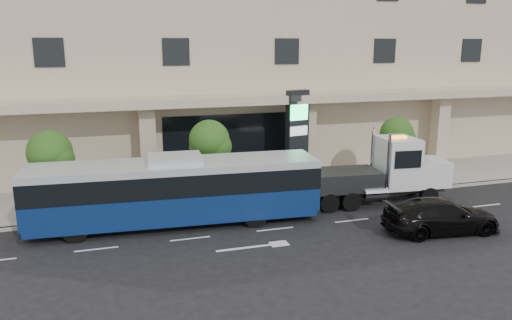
{
  "coord_description": "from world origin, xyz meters",
  "views": [
    {
      "loc": [
        -7.27,
        -22.28,
        8.51
      ],
      "look_at": [
        0.14,
        2.0,
        2.54
      ],
      "focal_mm": 35.0,
      "sensor_mm": 36.0,
      "label": 1
    }
  ],
  "objects_px": {
    "city_bus": "(176,190)",
    "black_sedan": "(441,216)",
    "signage_pylon": "(297,135)",
    "tow_truck": "(383,173)"
  },
  "relations": [
    {
      "from": "tow_truck",
      "to": "black_sedan",
      "type": "bearing_deg",
      "value": -80.6
    },
    {
      "from": "city_bus",
      "to": "signage_pylon",
      "type": "relative_size",
      "value": 2.43
    },
    {
      "from": "city_bus",
      "to": "black_sedan",
      "type": "xyz_separation_m",
      "value": [
        11.5,
        -4.49,
        -0.96
      ]
    },
    {
      "from": "city_bus",
      "to": "tow_truck",
      "type": "xyz_separation_m",
      "value": [
        11.19,
        0.12,
        -0.08
      ]
    },
    {
      "from": "tow_truck",
      "to": "signage_pylon",
      "type": "bearing_deg",
      "value": 126.18
    },
    {
      "from": "city_bus",
      "to": "tow_truck",
      "type": "relative_size",
      "value": 1.54
    },
    {
      "from": "black_sedan",
      "to": "signage_pylon",
      "type": "xyz_separation_m",
      "value": [
        -3.31,
        9.68,
        2.22
      ]
    },
    {
      "from": "city_bus",
      "to": "black_sedan",
      "type": "bearing_deg",
      "value": -17.74
    },
    {
      "from": "signage_pylon",
      "to": "black_sedan",
      "type": "bearing_deg",
      "value": -83.21
    },
    {
      "from": "city_bus",
      "to": "black_sedan",
      "type": "height_order",
      "value": "city_bus"
    }
  ]
}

